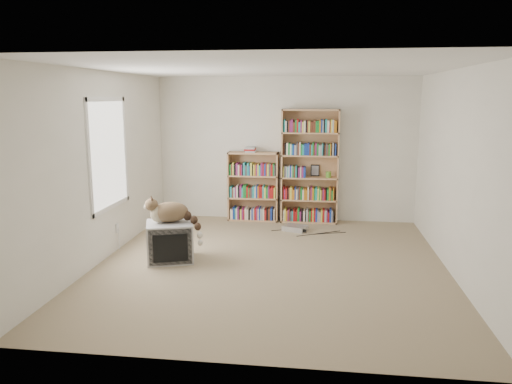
# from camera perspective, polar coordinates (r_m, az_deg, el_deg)

# --- Properties ---
(floor) EXTENTS (4.50, 5.00, 0.01)m
(floor) POSITION_cam_1_polar(r_m,az_deg,el_deg) (6.61, 1.71, -8.27)
(floor) COLOR tan
(floor) RESTS_ON ground
(wall_back) EXTENTS (4.50, 0.02, 2.50)m
(wall_back) POSITION_cam_1_polar(r_m,az_deg,el_deg) (8.78, 3.40, 4.88)
(wall_back) COLOR white
(wall_back) RESTS_ON floor
(wall_front) EXTENTS (4.50, 0.02, 2.50)m
(wall_front) POSITION_cam_1_polar(r_m,az_deg,el_deg) (3.87, -1.89, -2.85)
(wall_front) COLOR white
(wall_front) RESTS_ON floor
(wall_left) EXTENTS (0.02, 5.00, 2.50)m
(wall_left) POSITION_cam_1_polar(r_m,az_deg,el_deg) (6.90, -17.18, 2.76)
(wall_left) COLOR white
(wall_left) RESTS_ON floor
(wall_right) EXTENTS (0.02, 5.00, 2.50)m
(wall_right) POSITION_cam_1_polar(r_m,az_deg,el_deg) (6.49, 21.97, 1.96)
(wall_right) COLOR white
(wall_right) RESTS_ON floor
(ceiling) EXTENTS (4.50, 5.00, 0.02)m
(ceiling) POSITION_cam_1_polar(r_m,az_deg,el_deg) (6.25, 1.84, 13.93)
(ceiling) COLOR white
(ceiling) RESTS_ON wall_back
(window) EXTENTS (0.02, 1.22, 1.52)m
(window) POSITION_cam_1_polar(r_m,az_deg,el_deg) (7.06, -16.49, 4.20)
(window) COLOR white
(window) RESTS_ON wall_left
(crt_tv) EXTENTS (0.74, 0.70, 0.52)m
(crt_tv) POSITION_cam_1_polar(r_m,az_deg,el_deg) (6.80, -9.81, -5.59)
(crt_tv) COLOR #AAAAAC
(crt_tv) RESTS_ON floor
(cat) EXTENTS (0.82, 0.50, 0.59)m
(cat) POSITION_cam_1_polar(r_m,az_deg,el_deg) (6.71, -9.35, -2.61)
(cat) COLOR #352615
(cat) RESTS_ON crt_tv
(bookcase_tall) EXTENTS (0.98, 0.30, 1.95)m
(bookcase_tall) POSITION_cam_1_polar(r_m,az_deg,el_deg) (8.66, 6.16, 2.57)
(bookcase_tall) COLOR tan
(bookcase_tall) RESTS_ON floor
(bookcase_short) EXTENTS (0.88, 0.30, 1.21)m
(bookcase_short) POSITION_cam_1_polar(r_m,az_deg,el_deg) (8.80, -0.30, 0.31)
(bookcase_short) COLOR tan
(bookcase_short) RESTS_ON floor
(book_stack) EXTENTS (0.21, 0.28, 0.09)m
(book_stack) POSITION_cam_1_polar(r_m,az_deg,el_deg) (8.71, -0.62, 4.88)
(book_stack) COLOR #A41516
(book_stack) RESTS_ON bookcase_short
(green_mug) EXTENTS (0.09, 0.09, 0.10)m
(green_mug) POSITION_cam_1_polar(r_m,az_deg,el_deg) (8.65, 8.29, 2.01)
(green_mug) COLOR #5B9E2D
(green_mug) RESTS_ON bookcase_tall
(framed_print) EXTENTS (0.15, 0.05, 0.20)m
(framed_print) POSITION_cam_1_polar(r_m,az_deg,el_deg) (8.74, 6.77, 2.47)
(framed_print) COLOR black
(framed_print) RESTS_ON bookcase_tall
(dvd_player) EXTENTS (0.43, 0.37, 0.08)m
(dvd_player) POSITION_cam_1_polar(r_m,az_deg,el_deg) (8.22, 4.48, -4.12)
(dvd_player) COLOR silver
(dvd_player) RESTS_ON floor
(wall_outlet) EXTENTS (0.01, 0.08, 0.13)m
(wall_outlet) POSITION_cam_1_polar(r_m,az_deg,el_deg) (7.39, -15.57, -4.00)
(wall_outlet) COLOR silver
(wall_outlet) RESTS_ON wall_left
(floor_cables) EXTENTS (1.20, 0.70, 0.01)m
(floor_cables) POSITION_cam_1_polar(r_m,az_deg,el_deg) (8.21, 5.13, -4.43)
(floor_cables) COLOR black
(floor_cables) RESTS_ON floor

